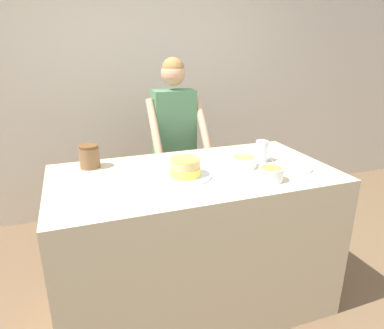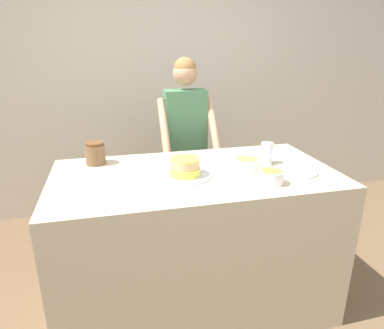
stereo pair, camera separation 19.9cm
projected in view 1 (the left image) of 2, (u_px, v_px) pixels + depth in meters
name	position (u px, v px, depth m)	size (l,w,h in m)	color
wall_back	(139.00, 85.00, 3.38)	(10.00, 0.05, 2.60)	beige
counter	(194.00, 241.00, 2.23)	(1.70, 0.89, 0.95)	#C6B793
person_baker	(175.00, 135.00, 2.81)	(0.45, 0.43, 1.59)	#2D2D38
cake	(185.00, 169.00, 1.98)	(0.31, 0.31, 0.11)	silver
frosting_bowl_orange	(271.00, 173.00, 1.93)	(0.14, 0.14, 0.17)	white
frosting_bowl_yellow	(244.00, 161.00, 2.15)	(0.16, 0.16, 0.06)	white
drinking_glass	(261.00, 151.00, 2.23)	(0.08, 0.08, 0.14)	silver
ceramic_plate	(291.00, 167.00, 2.13)	(0.26, 0.26, 0.01)	silver
stoneware_jar	(89.00, 157.00, 2.13)	(0.12, 0.12, 0.14)	brown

